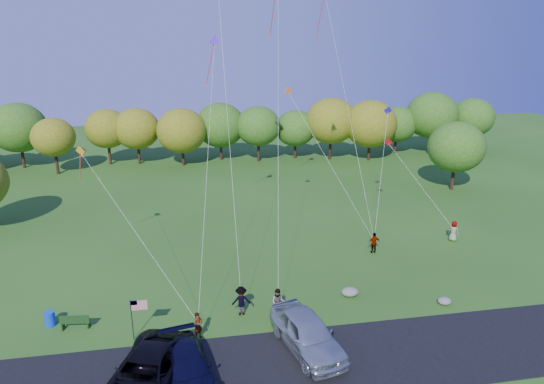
{
  "coord_description": "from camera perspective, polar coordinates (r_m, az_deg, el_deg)",
  "views": [
    {
      "loc": [
        -4.09,
        -24.29,
        16.07
      ],
      "look_at": [
        1.25,
        6.0,
        6.1
      ],
      "focal_mm": 32.0,
      "sensor_mm": 36.0,
      "label": 1
    }
  ],
  "objects": [
    {
      "name": "trash_barrel",
      "position": [
        31.7,
        -24.66,
        -13.39
      ],
      "size": [
        0.59,
        0.59,
        0.89
      ],
      "primitive_type": "cylinder",
      "color": "blue",
      "rests_on": "ground"
    },
    {
      "name": "boulder_far",
      "position": [
        32.9,
        19.64,
        -11.98
      ],
      "size": [
        0.86,
        0.72,
        0.45
      ],
      "primitive_type": "ellipsoid",
      "color": "slate",
      "rests_on": "ground"
    },
    {
      "name": "minivan_navy",
      "position": [
        25.13,
        -9.9,
        -19.7
      ],
      "size": [
        3.11,
        5.62,
        1.54
      ],
      "primitive_type": "imported",
      "rotation": [
        0.0,
        0.0,
        0.19
      ],
      "color": "black",
      "rests_on": "asphalt_lane"
    },
    {
      "name": "ground",
      "position": [
        29.41,
        -0.38,
        -15.16
      ],
      "size": [
        140.0,
        140.0,
        0.0
      ],
      "primitive_type": "plane",
      "color": "#295117",
      "rests_on": "ground"
    },
    {
      "name": "flyer_e",
      "position": [
        42.32,
        20.57,
        -4.33
      ],
      "size": [
        0.96,
        0.98,
        1.7
      ],
      "primitive_type": "imported",
      "rotation": [
        0.0,
        0.0,
        2.31
      ],
      "color": "#4C4C59",
      "rests_on": "ground"
    },
    {
      "name": "flyer_b",
      "position": [
        29.68,
        0.73,
        -12.85
      ],
      "size": [
        1.01,
        0.89,
        1.73
      ],
      "primitive_type": "imported",
      "rotation": [
        0.0,
        0.0,
        -0.33
      ],
      "color": "#4C4C59",
      "rests_on": "ground"
    },
    {
      "name": "flyer_a",
      "position": [
        28.02,
        -8.67,
        -15.29
      ],
      "size": [
        0.69,
        0.69,
        1.61
      ],
      "primitive_type": "imported",
      "rotation": [
        0.0,
        0.0,
        0.79
      ],
      "color": "#4C4C59",
      "rests_on": "ground"
    },
    {
      "name": "flyer_d",
      "position": [
        38.34,
        11.93,
        -5.88
      ],
      "size": [
        0.99,
        0.45,
        1.66
      ],
      "primitive_type": "imported",
      "rotation": [
        0.0,
        0.0,
        3.19
      ],
      "color": "#4C4C59",
      "rests_on": "ground"
    },
    {
      "name": "asphalt_lane",
      "position": [
        26.19,
        1.18,
        -19.82
      ],
      "size": [
        44.0,
        6.0,
        0.06
      ],
      "primitive_type": "cube",
      "color": "black",
      "rests_on": "ground"
    },
    {
      "name": "flag_assembly",
      "position": [
        28.1,
        -15.7,
        -13.23
      ],
      "size": [
        0.91,
        0.59,
        2.45
      ],
      "color": "black",
      "rests_on": "ground"
    },
    {
      "name": "boulder_near",
      "position": [
        32.33,
        9.15,
        -11.52
      ],
      "size": [
        1.12,
        0.88,
        0.56
      ],
      "primitive_type": "ellipsoid",
      "color": "slate",
      "rests_on": "ground"
    },
    {
      "name": "minivan_dark",
      "position": [
        24.91,
        -14.63,
        -20.06
      ],
      "size": [
        4.97,
        7.11,
        1.8
      ],
      "primitive_type": "imported",
      "rotation": [
        0.0,
        0.0,
        -0.34
      ],
      "color": "black",
      "rests_on": "asphalt_lane"
    },
    {
      "name": "flyer_c",
      "position": [
        29.79,
        -3.65,
        -12.66
      ],
      "size": [
        1.2,
        0.7,
        1.84
      ],
      "primitive_type": "imported",
      "rotation": [
        0.0,
        0.0,
        3.13
      ],
      "color": "#4C4C59",
      "rests_on": "ground"
    },
    {
      "name": "minivan_silver",
      "position": [
        26.8,
        4.17,
        -16.22
      ],
      "size": [
        3.63,
        6.13,
        1.96
      ],
      "primitive_type": "imported",
      "rotation": [
        0.0,
        0.0,
        0.24
      ],
      "color": "#B1B8BD",
      "rests_on": "asphalt_lane"
    },
    {
      "name": "treeline",
      "position": [
        61.91,
        -6.07,
        7.37
      ],
      "size": [
        75.3,
        27.48,
        8.58
      ],
      "color": "#362013",
      "rests_on": "ground"
    },
    {
      "name": "park_bench",
      "position": [
        30.75,
        -22.17,
        -13.95
      ],
      "size": [
        1.68,
        0.51,
        0.93
      ],
      "rotation": [
        0.0,
        0.0,
        -0.12
      ],
      "color": "#193B15",
      "rests_on": "ground"
    }
  ]
}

